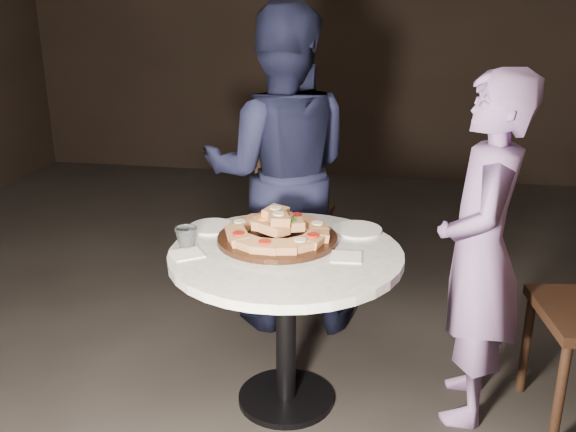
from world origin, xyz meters
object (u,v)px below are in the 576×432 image
(diner_teal, at_px, (480,253))
(chair_far, at_px, (293,208))
(table, at_px, (286,281))
(diner_navy, at_px, (280,172))
(serving_board, at_px, (277,239))
(focaccia_pile, at_px, (277,229))
(water_glass, at_px, (186,237))

(diner_teal, bearing_deg, chair_far, -135.49)
(table, xyz_separation_m, diner_navy, (-0.16, 0.75, 0.25))
(table, relative_size, chair_far, 1.45)
(chair_far, bearing_deg, diner_navy, 98.67)
(diner_navy, distance_m, diner_teal, 1.14)
(serving_board, distance_m, focaccia_pile, 0.04)
(focaccia_pile, bearing_deg, diner_navy, 99.50)
(table, relative_size, diner_navy, 0.72)
(water_glass, distance_m, diner_teal, 1.17)
(water_glass, xyz_separation_m, diner_navy, (0.24, 0.78, 0.07))
(table, distance_m, serving_board, 0.18)
(serving_board, relative_size, diner_teal, 0.35)
(water_glass, distance_m, chair_far, 1.29)
(diner_teal, bearing_deg, serving_board, -85.88)
(diner_navy, relative_size, diner_teal, 1.15)
(chair_far, bearing_deg, focaccia_pile, 103.45)
(table, bearing_deg, focaccia_pile, 118.47)
(table, height_order, water_glass, water_glass)
(water_glass, xyz_separation_m, chair_far, (0.23, 1.24, -0.28))
(table, distance_m, water_glass, 0.44)
(serving_board, xyz_separation_m, water_glass, (-0.35, -0.13, 0.03))
(water_glass, distance_m, diner_navy, 0.82)
(chair_far, bearing_deg, diner_teal, 137.17)
(water_glass, relative_size, diner_teal, 0.06)
(table, height_order, diner_teal, diner_teal)
(chair_far, bearing_deg, table, 105.44)
(chair_far, height_order, diner_teal, diner_teal)
(chair_far, bearing_deg, water_glass, 86.80)
(serving_board, bearing_deg, diner_teal, -0.54)
(serving_board, xyz_separation_m, diner_navy, (-0.11, 0.65, 0.11))
(water_glass, relative_size, chair_far, 0.11)
(serving_board, relative_size, chair_far, 0.61)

